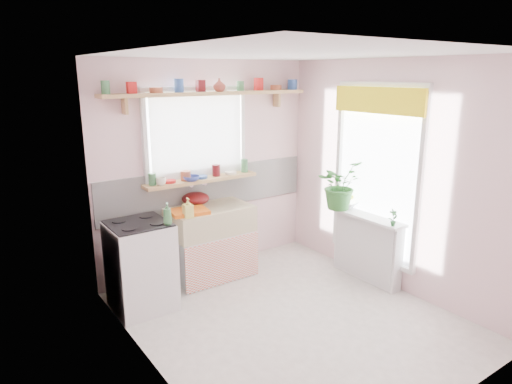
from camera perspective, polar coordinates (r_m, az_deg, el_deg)
room at (r=5.22m, az=4.25°, el=3.89°), size 3.20×3.20×3.20m
sink_unit at (r=5.38m, az=-5.65°, el=-6.21°), size 0.95×0.65×1.11m
cooker at (r=4.80m, az=-14.21°, el=-8.89°), size 0.58×0.58×0.93m
radiator_ledge at (r=5.47m, az=13.71°, el=-6.63°), size 0.22×0.95×0.78m
windowsill at (r=5.33m, az=-6.83°, el=1.52°), size 1.40×0.22×0.04m
pine_shelf at (r=5.27m, az=-5.63°, el=12.17°), size 2.52×0.24×0.04m
shelf_crockery at (r=5.25m, az=-5.88°, el=12.97°), size 2.47×0.11×0.12m
sill_crockery at (r=5.31m, az=-7.01°, el=2.29°), size 1.35×0.11×0.12m
dish_tray at (r=5.05m, az=-8.37°, el=-2.43°), size 0.44×0.36×0.04m
colander at (r=5.37m, az=-7.56°, el=-0.80°), size 0.41×0.41×0.15m
jade_plant at (r=5.46m, az=10.39°, el=0.92°), size 0.61×0.56×0.59m
fruit_bowl at (r=5.61m, az=11.13°, el=-1.43°), size 0.42×0.42×0.08m
herb_pot at (r=5.01m, az=16.79°, el=-3.09°), size 0.11×0.08×0.19m
soap_bottle_sink at (r=4.89m, az=-8.50°, el=-1.97°), size 0.11×0.11×0.21m
sill_cup at (r=5.05m, az=-11.78°, el=1.30°), size 0.11×0.11×0.09m
sill_bowl at (r=5.20m, az=-8.08°, el=1.70°), size 0.21×0.21×0.06m
shelf_vase at (r=5.25m, az=-4.60°, el=13.20°), size 0.15×0.15×0.15m
cooker_bottle at (r=4.49m, az=-11.02°, el=-2.68°), size 0.11×0.11×0.22m
fruit at (r=5.60m, az=11.16°, el=-0.80°), size 0.20×0.14×0.10m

